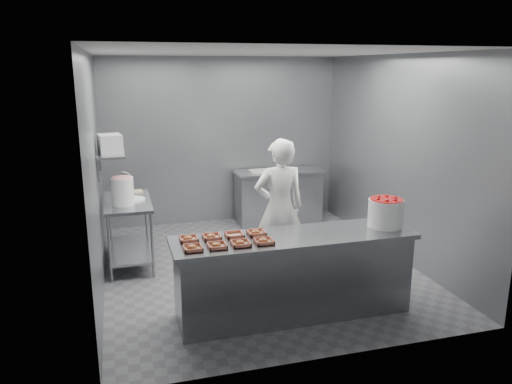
% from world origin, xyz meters
% --- Properties ---
extents(floor, '(4.50, 4.50, 0.00)m').
position_xyz_m(floor, '(0.00, 0.00, 0.00)').
color(floor, '#4C4C51').
rests_on(floor, ground).
extents(ceiling, '(4.50, 4.50, 0.00)m').
position_xyz_m(ceiling, '(0.00, 0.00, 2.80)').
color(ceiling, white).
rests_on(ceiling, wall_back).
extents(wall_back, '(4.00, 0.04, 2.80)m').
position_xyz_m(wall_back, '(0.00, 2.25, 1.40)').
color(wall_back, slate).
rests_on(wall_back, ground).
extents(wall_left, '(0.04, 4.50, 2.80)m').
position_xyz_m(wall_left, '(-2.00, 0.00, 1.40)').
color(wall_left, slate).
rests_on(wall_left, ground).
extents(wall_right, '(0.04, 4.50, 2.80)m').
position_xyz_m(wall_right, '(2.00, 0.00, 1.40)').
color(wall_right, slate).
rests_on(wall_right, ground).
extents(service_counter, '(2.60, 0.70, 0.90)m').
position_xyz_m(service_counter, '(0.00, -1.35, 0.45)').
color(service_counter, slate).
rests_on(service_counter, ground).
extents(prep_table, '(0.60, 1.20, 0.90)m').
position_xyz_m(prep_table, '(-1.65, 0.60, 0.59)').
color(prep_table, slate).
rests_on(prep_table, ground).
extents(back_counter, '(1.50, 0.60, 0.90)m').
position_xyz_m(back_counter, '(0.90, 1.90, 0.45)').
color(back_counter, slate).
rests_on(back_counter, ground).
extents(wall_shelf, '(0.35, 0.90, 0.03)m').
position_xyz_m(wall_shelf, '(-1.82, 0.60, 1.55)').
color(wall_shelf, slate).
rests_on(wall_shelf, wall_left).
extents(tray_0, '(0.19, 0.18, 0.06)m').
position_xyz_m(tray_0, '(-1.10, -1.49, 0.92)').
color(tray_0, tan).
rests_on(tray_0, service_counter).
extents(tray_1, '(0.19, 0.18, 0.06)m').
position_xyz_m(tray_1, '(-0.86, -1.49, 0.92)').
color(tray_1, tan).
rests_on(tray_1, service_counter).
extents(tray_2, '(0.19, 0.18, 0.06)m').
position_xyz_m(tray_2, '(-0.62, -1.49, 0.92)').
color(tray_2, tan).
rests_on(tray_2, service_counter).
extents(tray_3, '(0.19, 0.18, 0.06)m').
position_xyz_m(tray_3, '(-0.38, -1.49, 0.92)').
color(tray_3, tan).
rests_on(tray_3, service_counter).
extents(tray_4, '(0.19, 0.18, 0.06)m').
position_xyz_m(tray_4, '(-1.10, -1.21, 0.92)').
color(tray_4, tan).
rests_on(tray_4, service_counter).
extents(tray_5, '(0.19, 0.18, 0.06)m').
position_xyz_m(tray_5, '(-0.86, -1.21, 0.92)').
color(tray_5, tan).
rests_on(tray_5, service_counter).
extents(tray_6, '(0.19, 0.18, 0.04)m').
position_xyz_m(tray_6, '(-0.62, -1.21, 0.92)').
color(tray_6, tan).
rests_on(tray_6, service_counter).
extents(tray_7, '(0.19, 0.18, 0.06)m').
position_xyz_m(tray_7, '(-0.38, -1.21, 0.92)').
color(tray_7, tan).
rests_on(tray_7, service_counter).
extents(worker, '(0.66, 0.44, 1.78)m').
position_xyz_m(worker, '(0.19, -0.27, 0.89)').
color(worker, white).
rests_on(worker, ground).
extents(strawberry_tub, '(0.39, 0.39, 0.32)m').
position_xyz_m(strawberry_tub, '(1.08, -1.33, 1.07)').
color(strawberry_tub, white).
rests_on(strawberry_tub, service_counter).
extents(glaze_bucket, '(0.30, 0.28, 0.44)m').
position_xyz_m(glaze_bucket, '(-1.71, 0.40, 1.09)').
color(glaze_bucket, white).
rests_on(glaze_bucket, prep_table).
extents(bucket_lid, '(0.31, 0.31, 0.02)m').
position_xyz_m(bucket_lid, '(-1.57, 0.59, 0.91)').
color(bucket_lid, white).
rests_on(bucket_lid, prep_table).
extents(rag, '(0.18, 0.16, 0.02)m').
position_xyz_m(rag, '(-1.51, 1.04, 0.91)').
color(rag, '#CCB28C').
rests_on(rag, prep_table).
extents(appliance, '(0.32, 0.36, 0.24)m').
position_xyz_m(appliance, '(-1.82, 0.50, 1.68)').
color(appliance, gray).
rests_on(appliance, wall_shelf).
extents(paper_stack, '(0.31, 0.23, 0.04)m').
position_xyz_m(paper_stack, '(0.54, 1.90, 0.92)').
color(paper_stack, silver).
rests_on(paper_stack, back_counter).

